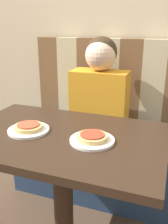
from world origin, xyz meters
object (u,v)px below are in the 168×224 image
object	(u,v)px
plate_left	(29,130)
pizza_right	(92,137)
person	(100,87)
plate_right	(92,140)
pizza_left	(28,127)

from	to	relation	value
plate_left	pizza_right	size ratio (longest dim) A/B	1.46
pizza_right	person	bearing A→B (deg)	103.88
plate_left	person	bearing A→B (deg)	76.12
person	pizza_right	xyz separation A→B (m)	(0.16, -0.65, -0.05)
plate_right	pizza_left	world-z (taller)	pizza_left
plate_right	pizza_left	distance (m)	0.32
pizza_right	plate_right	bearing A→B (deg)	0.00
plate_left	pizza_right	distance (m)	0.32
plate_right	person	bearing A→B (deg)	103.88
person	plate_left	world-z (taller)	person
plate_right	pizza_right	distance (m)	0.02
pizza_right	plate_left	bearing A→B (deg)	180.00
plate_left	plate_right	xyz separation A→B (m)	(0.32, 0.00, 0.00)
plate_right	pizza_left	size ratio (longest dim) A/B	1.46
plate_right	pizza_left	bearing A→B (deg)	180.00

